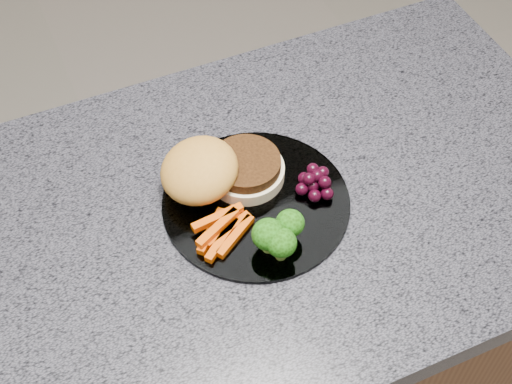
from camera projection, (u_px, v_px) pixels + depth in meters
island_cabinet at (212, 373)px, 1.33m from camera, size 1.20×0.60×0.86m
countertop at (196, 235)px, 0.98m from camera, size 1.20×0.60×0.04m
plate at (256, 202)px, 0.98m from camera, size 0.26×0.26×0.01m
burger at (216, 172)px, 0.98m from camera, size 0.19×0.13×0.06m
carrot_sticks at (221, 230)px, 0.94m from camera, size 0.09×0.08×0.02m
broccoli at (278, 234)px, 0.91m from camera, size 0.07×0.06×0.05m
grape_bunch at (316, 182)px, 0.98m from camera, size 0.05×0.06×0.03m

